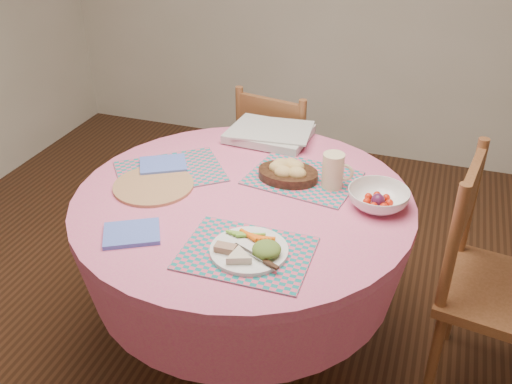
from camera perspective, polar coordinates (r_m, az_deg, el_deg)
ground at (r=2.54m, az=-1.10°, el=-15.09°), size 4.00×4.00×0.00m
dining_table at (r=2.18m, az=-1.25°, el=-4.86°), size 1.24×1.24×0.75m
chair_right at (r=2.25m, az=22.36°, el=-8.12°), size 0.48×0.50×0.95m
chair_back at (r=2.92m, az=2.49°, el=2.91°), size 0.47×0.46×0.88m
placemat_front at (r=1.78m, az=-0.96°, el=-6.12°), size 0.40×0.30×0.01m
placemat_left at (r=2.25m, az=-8.59°, el=2.05°), size 0.50×0.48×0.01m
placemat_back at (r=2.19m, az=4.68°, el=1.40°), size 0.44×0.36×0.01m
wicker_trivet at (r=2.16m, az=-10.21°, el=0.65°), size 0.30×0.30×0.01m
napkin_near at (r=1.90m, az=-12.32°, el=-4.07°), size 0.23×0.21×0.01m
napkin_far at (r=2.28m, az=-9.28°, el=2.73°), size 0.23×0.21×0.01m
dinner_plate at (r=1.76m, az=-0.53°, el=-5.77°), size 0.25×0.25×0.05m
bread_bowl at (r=2.16m, az=3.21°, el=2.13°), size 0.23×0.23×0.08m
latte_mug at (r=2.11m, az=7.77°, el=2.14°), size 0.12×0.08×0.13m
fruit_bowl at (r=2.04m, az=12.12°, el=-0.65°), size 0.24×0.24×0.07m
newspaper_stack at (r=2.49m, az=1.41°, el=5.91°), size 0.37×0.29×0.04m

